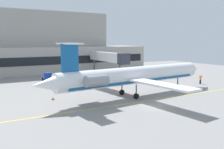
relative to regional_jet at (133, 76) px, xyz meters
The scene contains 9 objects.
ground 7.72m from the regional_jet, 99.16° to the right, with size 120.00×120.00×0.11m.
terminal_building 41.37m from the regional_jet, 99.02° to the left, with size 69.57×14.07×17.96m.
jet_bridge_west 24.58m from the regional_jet, 70.90° to the left, with size 2.40×18.63×6.36m.
regional_jet is the anchor object (origin of this frame).
baggage_tug 24.17m from the regional_jet, 110.39° to the left, with size 2.56×3.58×2.06m.
belt_loader 22.77m from the regional_jet, 55.77° to the left, with size 2.19×2.87×1.92m.
marshaller 19.72m from the regional_jet, ahead, with size 0.78×0.47×1.95m.
safety_cone_alpha 13.56m from the regional_jet, 161.98° to the left, with size 0.47×0.47×0.55m.
safety_cone_bravo 12.34m from the regional_jet, 128.49° to the left, with size 0.47×0.47×0.55m.
Camera 1 is at (-22.21, -26.92, 9.25)m, focal length 39.56 mm.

